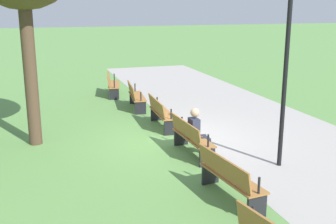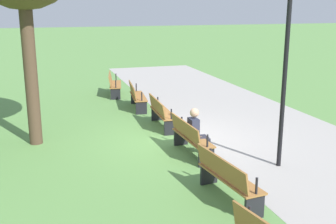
{
  "view_description": "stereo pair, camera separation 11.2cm",
  "coord_description": "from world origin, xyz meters",
  "px_view_note": "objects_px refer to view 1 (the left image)",
  "views": [
    {
      "loc": [
        10.29,
        -3.57,
        3.59
      ],
      "look_at": [
        0.0,
        -0.27,
        0.8
      ],
      "focal_mm": 44.78,
      "sensor_mm": 36.0,
      "label": 1
    },
    {
      "loc": [
        10.33,
        -3.46,
        3.59
      ],
      "look_at": [
        0.0,
        -0.27,
        0.8
      ],
      "focal_mm": 44.78,
      "sensor_mm": 36.0,
      "label": 2
    }
  ],
  "objects_px": {
    "bench_1": "(135,96)",
    "person_seated": "(197,131)",
    "bench_0": "(112,84)",
    "lamp_post": "(288,42)",
    "bench_4": "(229,177)",
    "bench_3": "(191,137)",
    "bench_2": "(161,112)"
  },
  "relations": [
    {
      "from": "bench_0",
      "to": "bench_4",
      "type": "relative_size",
      "value": 1.01
    },
    {
      "from": "bench_0",
      "to": "lamp_post",
      "type": "relative_size",
      "value": 0.44
    },
    {
      "from": "person_seated",
      "to": "lamp_post",
      "type": "distance_m",
      "value": 2.92
    },
    {
      "from": "bench_1",
      "to": "bench_2",
      "type": "relative_size",
      "value": 1.01
    },
    {
      "from": "bench_2",
      "to": "bench_4",
      "type": "bearing_deg",
      "value": 0.01
    },
    {
      "from": "bench_1",
      "to": "bench_3",
      "type": "distance_m",
      "value": 4.99
    },
    {
      "from": "bench_3",
      "to": "lamp_post",
      "type": "distance_m",
      "value": 3.14
    },
    {
      "from": "bench_0",
      "to": "bench_2",
      "type": "distance_m",
      "value": 4.99
    },
    {
      "from": "bench_2",
      "to": "bench_3",
      "type": "height_order",
      "value": "same"
    },
    {
      "from": "bench_2",
      "to": "bench_3",
      "type": "xyz_separation_m",
      "value": [
        2.5,
        0.0,
        0.0
      ]
    },
    {
      "from": "bench_4",
      "to": "lamp_post",
      "type": "relative_size",
      "value": 0.44
    },
    {
      "from": "bench_2",
      "to": "bench_3",
      "type": "bearing_deg",
      "value": 2.12
    },
    {
      "from": "bench_0",
      "to": "bench_1",
      "type": "distance_m",
      "value": 2.5
    },
    {
      "from": "bench_0",
      "to": "person_seated",
      "type": "bearing_deg",
      "value": 15.9
    },
    {
      "from": "bench_1",
      "to": "bench_4",
      "type": "xyz_separation_m",
      "value": [
        7.48,
        0.0,
        0.0
      ]
    },
    {
      "from": "bench_4",
      "to": "person_seated",
      "type": "distance_m",
      "value": 2.45
    },
    {
      "from": "bench_2",
      "to": "person_seated",
      "type": "xyz_separation_m",
      "value": [
        2.57,
        0.15,
        0.16
      ]
    },
    {
      "from": "bench_0",
      "to": "bench_3",
      "type": "height_order",
      "value": "same"
    },
    {
      "from": "bench_0",
      "to": "bench_3",
      "type": "relative_size",
      "value": 1.02
    },
    {
      "from": "bench_2",
      "to": "lamp_post",
      "type": "bearing_deg",
      "value": 26.64
    },
    {
      "from": "bench_2",
      "to": "bench_3",
      "type": "distance_m",
      "value": 2.5
    },
    {
      "from": "bench_3",
      "to": "person_seated",
      "type": "distance_m",
      "value": 0.23
    },
    {
      "from": "bench_4",
      "to": "bench_0",
      "type": "bearing_deg",
      "value": 175.75
    },
    {
      "from": "bench_4",
      "to": "person_seated",
      "type": "relative_size",
      "value": 1.47
    },
    {
      "from": "bench_0",
      "to": "lamp_post",
      "type": "distance_m",
      "value": 9.28
    },
    {
      "from": "bench_1",
      "to": "lamp_post",
      "type": "xyz_separation_m",
      "value": [
        6.23,
        1.89,
        2.33
      ]
    },
    {
      "from": "bench_4",
      "to": "bench_3",
      "type": "bearing_deg",
      "value": 169.4
    },
    {
      "from": "bench_3",
      "to": "bench_2",
      "type": "bearing_deg",
      "value": 177.88
    },
    {
      "from": "bench_1",
      "to": "bench_2",
      "type": "bearing_deg",
      "value": 10.6
    },
    {
      "from": "bench_0",
      "to": "bench_2",
      "type": "relative_size",
      "value": 1.02
    },
    {
      "from": "bench_3",
      "to": "lamp_post",
      "type": "relative_size",
      "value": 0.43
    },
    {
      "from": "bench_1",
      "to": "person_seated",
      "type": "relative_size",
      "value": 1.47
    }
  ]
}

